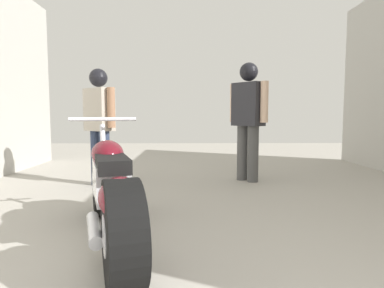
% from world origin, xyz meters
% --- Properties ---
extents(ground_plane, '(15.41, 15.41, 0.00)m').
position_xyz_m(ground_plane, '(0.00, 3.10, 0.00)').
color(ground_plane, '#A8A399').
extents(motorcycle_maroon_cruiser, '(0.91, 2.01, 0.96)m').
position_xyz_m(motorcycle_maroon_cruiser, '(-0.80, 1.86, 0.40)').
color(motorcycle_maroon_cruiser, black).
rests_on(motorcycle_maroon_cruiser, ground_plane).
extents(mechanic_in_blue, '(0.53, 0.59, 1.74)m').
position_xyz_m(mechanic_in_blue, '(0.67, 4.25, 1.04)').
color(mechanic_in_blue, '#4C4C4C').
rests_on(mechanic_in_blue, ground_plane).
extents(mechanic_with_helmet, '(0.56, 0.48, 1.62)m').
position_xyz_m(mechanic_with_helmet, '(-1.44, 3.99, 0.97)').
color(mechanic_with_helmet, '#2D3851').
rests_on(mechanic_with_helmet, ground_plane).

